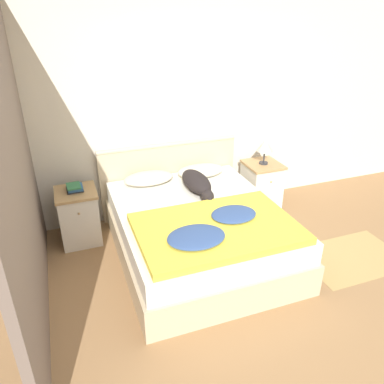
{
  "coord_description": "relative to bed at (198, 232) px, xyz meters",
  "views": [
    {
      "loc": [
        -1.26,
        -2.04,
        2.39
      ],
      "look_at": [
        -0.05,
        1.24,
        0.65
      ],
      "focal_mm": 35.0,
      "sensor_mm": 36.0,
      "label": 1
    }
  ],
  "objects": [
    {
      "name": "bed",
      "position": [
        0.0,
        0.0,
        0.0
      ],
      "size": [
        1.64,
        1.98,
        0.55
      ],
      "color": "#C6B28E",
      "rests_on": "ground_plane"
    },
    {
      "name": "nightstand_left",
      "position": [
        -1.15,
        0.71,
        0.04
      ],
      "size": [
        0.44,
        0.46,
        0.62
      ],
      "color": "silver",
      "rests_on": "ground_plane"
    },
    {
      "name": "headboard",
      "position": [
        -0.0,
        1.01,
        0.21
      ],
      "size": [
        1.72,
        0.06,
        0.93
      ],
      "color": "#C6B28E",
      "rests_on": "ground_plane"
    },
    {
      "name": "wall_back",
      "position": [
        0.05,
        1.09,
        1.0
      ],
      "size": [
        9.0,
        0.06,
        2.55
      ],
      "color": "beige",
      "rests_on": "ground_plane"
    },
    {
      "name": "nightstand_right",
      "position": [
        1.15,
        0.71,
        0.04
      ],
      "size": [
        0.44,
        0.46,
        0.62
      ],
      "color": "silver",
      "rests_on": "ground_plane"
    },
    {
      "name": "pillow_left",
      "position": [
        -0.32,
        0.77,
        0.35
      ],
      "size": [
        0.58,
        0.34,
        0.13
      ],
      "color": "beige",
      "rests_on": "bed"
    },
    {
      "name": "wall_side_left",
      "position": [
        -1.56,
        0.01,
        1.0
      ],
      "size": [
        0.06,
        3.1,
        2.55
      ],
      "color": "#706056",
      "rests_on": "ground_plane"
    },
    {
      "name": "rug",
      "position": [
        1.51,
        -0.62,
        -0.27
      ],
      "size": [
        1.07,
        0.74,
        0.0
      ],
      "color": "tan",
      "rests_on": "ground_plane"
    },
    {
      "name": "quilt",
      "position": [
        -0.01,
        -0.46,
        0.32
      ],
      "size": [
        1.44,
        0.98,
        0.12
      ],
      "color": "yellow",
      "rests_on": "bed"
    },
    {
      "name": "book_stack",
      "position": [
        -1.14,
        0.74,
        0.38
      ],
      "size": [
        0.18,
        0.2,
        0.07
      ],
      "color": "#232328",
      "rests_on": "nightstand_left"
    },
    {
      "name": "table_lamp",
      "position": [
        1.15,
        0.71,
        0.58
      ],
      "size": [
        0.19,
        0.19,
        0.32
      ],
      "color": "#2D2D33",
      "rests_on": "nightstand_right"
    },
    {
      "name": "pillow_right",
      "position": [
        0.32,
        0.77,
        0.35
      ],
      "size": [
        0.58,
        0.34,
        0.13
      ],
      "color": "beige",
      "rests_on": "bed"
    },
    {
      "name": "ground_plane",
      "position": [
        0.05,
        -1.04,
        -0.27
      ],
      "size": [
        16.0,
        16.0,
        0.0
      ],
      "primitive_type": "plane",
      "color": "#997047"
    },
    {
      "name": "dog",
      "position": [
        0.14,
        0.42,
        0.37
      ],
      "size": [
        0.26,
        0.81,
        0.18
      ],
      "color": "black",
      "rests_on": "bed"
    }
  ]
}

